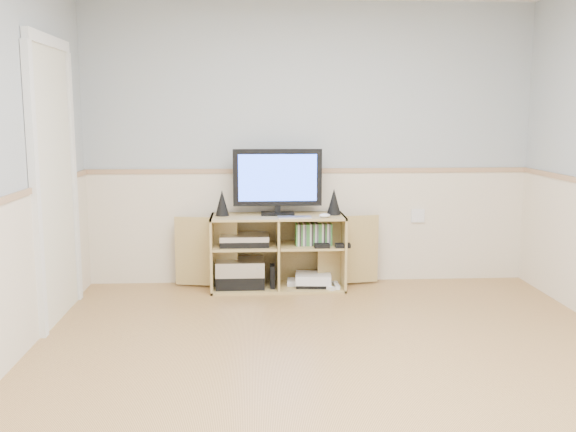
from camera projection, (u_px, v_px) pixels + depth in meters
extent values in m
cube|color=tan|center=(343.00, 381.00, 3.72)|extent=(4.00, 4.50, 0.02)
cube|color=#A6B0B5|center=(309.00, 145.00, 5.75)|extent=(4.00, 0.02, 2.50)
cube|color=#A6B0B5|center=(511.00, 248.00, 1.30)|extent=(4.00, 0.02, 2.50)
cube|color=beige|center=(309.00, 227.00, 5.85)|extent=(4.00, 0.01, 1.00)
cube|color=tan|center=(309.00, 171.00, 5.77)|extent=(4.00, 0.02, 0.04)
cube|color=white|center=(54.00, 186.00, 4.73)|extent=(0.03, 0.82, 2.00)
cube|color=tan|center=(278.00, 287.00, 5.68)|extent=(1.16, 0.44, 0.02)
cube|color=tan|center=(278.00, 217.00, 5.58)|extent=(1.16, 0.44, 0.02)
cube|color=tan|center=(212.00, 253.00, 5.60)|extent=(0.02, 0.44, 0.65)
cube|color=tan|center=(343.00, 251.00, 5.66)|extent=(0.02, 0.44, 0.65)
cube|color=tan|center=(277.00, 247.00, 5.83)|extent=(1.16, 0.02, 0.65)
cube|color=tan|center=(278.00, 252.00, 5.63)|extent=(0.02, 0.42, 0.61)
cube|color=tan|center=(245.00, 246.00, 5.60)|extent=(0.55, 0.40, 0.02)
cube|color=tan|center=(311.00, 245.00, 5.64)|extent=(0.55, 0.40, 0.02)
cube|color=tan|center=(206.00, 251.00, 5.65)|extent=(0.56, 0.12, 0.61)
cube|color=tan|center=(348.00, 250.00, 5.72)|extent=(0.56, 0.12, 0.61)
cube|color=black|center=(278.00, 213.00, 5.62)|extent=(0.29, 0.18, 0.02)
cube|color=black|center=(278.00, 209.00, 5.62)|extent=(0.05, 0.04, 0.06)
cube|color=black|center=(277.00, 177.00, 5.58)|extent=(0.77, 0.05, 0.49)
cube|color=blue|center=(278.00, 178.00, 5.55)|extent=(0.68, 0.01, 0.41)
cone|color=black|center=(222.00, 203.00, 5.55)|extent=(0.12, 0.12, 0.22)
cone|color=black|center=(334.00, 202.00, 5.61)|extent=(0.12, 0.12, 0.23)
cube|color=silver|center=(294.00, 217.00, 5.45)|extent=(0.29, 0.12, 0.01)
ellipsoid|color=white|center=(325.00, 216.00, 5.46)|extent=(0.11, 0.08, 0.04)
cube|color=black|center=(240.00, 280.00, 5.65)|extent=(0.42, 0.31, 0.11)
cube|color=silver|center=(240.00, 267.00, 5.63)|extent=(0.42, 0.31, 0.13)
cube|color=black|center=(245.00, 242.00, 5.60)|extent=(0.42, 0.29, 0.05)
cube|color=silver|center=(245.00, 237.00, 5.59)|extent=(0.42, 0.29, 0.05)
cube|color=black|center=(272.00, 276.00, 5.61)|extent=(0.04, 0.14, 0.20)
cube|color=white|center=(299.00, 282.00, 5.71)|extent=(0.22, 0.18, 0.05)
cube|color=black|center=(313.00, 284.00, 5.67)|extent=(0.32, 0.27, 0.03)
cube|color=white|center=(313.00, 278.00, 5.66)|extent=(0.33, 0.29, 0.08)
cube|color=white|center=(337.00, 286.00, 5.60)|extent=(0.04, 0.14, 0.03)
cube|color=white|center=(332.00, 281.00, 5.76)|extent=(0.09, 0.15, 0.03)
cube|color=#3F8C3F|center=(313.00, 234.00, 5.60)|extent=(0.32, 0.13, 0.19)
cube|color=white|center=(418.00, 216.00, 5.88)|extent=(0.12, 0.03, 0.12)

